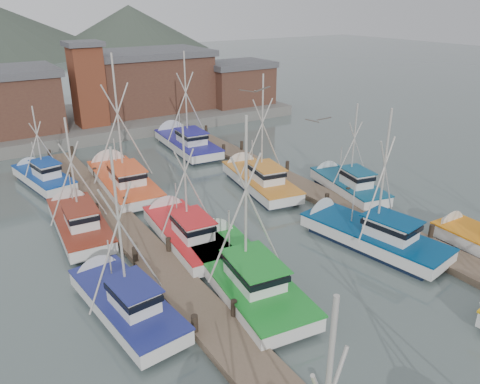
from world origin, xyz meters
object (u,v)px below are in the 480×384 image
boat_8 (184,231)px  boat_12 (121,179)px  boat_4 (239,271)px  lookout_tower (88,83)px

boat_8 → boat_12: 10.49m
boat_4 → boat_12: bearing=99.2°
boat_8 → boat_4: bearing=-81.6°
lookout_tower → boat_8: lookout_tower is taller
boat_8 → boat_12: boat_12 is taller
boat_8 → boat_12: bearing=95.4°
boat_4 → boat_8: 5.61m
lookout_tower → boat_4: size_ratio=0.80×
lookout_tower → boat_12: bearing=-99.2°
boat_4 → boat_12: (-0.57, 16.08, 0.01)m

